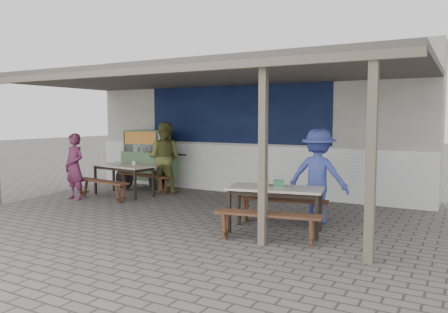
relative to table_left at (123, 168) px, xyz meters
name	(u,v)px	position (x,y,z in m)	size (l,w,h in m)	color
ground	(170,215)	(2.29, -1.23, -0.67)	(60.00, 60.00, 0.00)	#5F5C56
back_wall	(251,124)	(2.29, 2.35, 1.05)	(9.00, 1.28, 3.50)	beige
warung_roof	(196,77)	(2.31, -0.33, 2.04)	(9.00, 4.21, 2.81)	#524C46
table_left	(123,168)	(0.00, 0.00, 0.00)	(1.64, 0.88, 0.75)	beige
bench_left_street	(101,185)	(-0.09, -0.67, -0.33)	(1.68, 0.49, 0.45)	brown
bench_left_wall	(144,178)	(0.09, 0.67, -0.33)	(1.68, 0.49, 0.45)	brown
table_right	(275,192)	(4.54, -1.39, 0.00)	(1.63, 0.98, 0.75)	beige
bench_right_street	(267,220)	(4.66, -1.99, -0.33)	(1.65, 0.60, 0.45)	brown
bench_right_wall	(282,205)	(4.42, -0.79, -0.33)	(1.65, 0.60, 0.45)	brown
vendor_cart	(149,157)	(-0.17, 1.16, 0.18)	(1.95, 0.81, 1.56)	#6E8E5E
patron_street_side	(74,167)	(-0.64, -0.93, 0.09)	(0.56, 0.37, 1.53)	#642547
patron_wall_side	(164,157)	(0.58, 0.85, 0.22)	(0.87, 0.67, 1.78)	brown
patron_right_table	(318,176)	(4.94, -0.36, 0.17)	(1.09, 0.63, 1.69)	#3D4CA7
tissue_box	(265,182)	(4.33, -1.35, 0.14)	(0.13, 0.13, 0.13)	gold
donation_box	(279,183)	(4.57, -1.32, 0.13)	(0.17, 0.11, 0.11)	#337445
condiment_jar	(134,163)	(0.21, 0.15, 0.12)	(0.08, 0.08, 0.09)	white
condiment_bowl	(120,163)	(-0.22, 0.11, 0.10)	(0.19, 0.19, 0.05)	white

